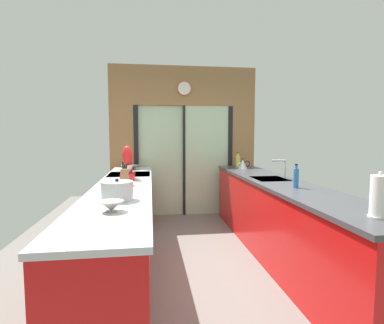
# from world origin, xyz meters

# --- Properties ---
(ground_plane) EXTENTS (5.04, 7.60, 0.02)m
(ground_plane) POSITION_xyz_m (0.00, 0.60, -0.01)
(ground_plane) COLOR slate
(back_wall_unit) EXTENTS (2.64, 0.12, 2.70)m
(back_wall_unit) POSITION_xyz_m (0.00, 2.40, 1.52)
(back_wall_unit) COLOR olive
(back_wall_unit) RESTS_ON ground_plane
(left_counter_run) EXTENTS (0.62, 3.80, 0.92)m
(left_counter_run) POSITION_xyz_m (-0.91, 0.13, 0.47)
(left_counter_run) COLOR red
(left_counter_run) RESTS_ON ground_plane
(right_counter_run) EXTENTS (0.62, 3.80, 0.92)m
(right_counter_run) POSITION_xyz_m (0.91, 0.30, 0.46)
(right_counter_run) COLOR red
(right_counter_run) RESTS_ON ground_plane
(sink_faucet) EXTENTS (0.19, 0.02, 0.24)m
(sink_faucet) POSITION_xyz_m (1.06, 0.55, 1.08)
(sink_faucet) COLOR #B7BABC
(sink_faucet) RESTS_ON right_counter_run
(oven_range) EXTENTS (0.60, 0.60, 0.92)m
(oven_range) POSITION_xyz_m (-0.91, 1.25, 0.46)
(oven_range) COLOR #B7BABC
(oven_range) RESTS_ON ground_plane
(mixing_bowl_near) EXTENTS (0.18, 0.18, 0.08)m
(mixing_bowl_near) POSITION_xyz_m (-0.89, -0.87, 0.96)
(mixing_bowl_near) COLOR gray
(mixing_bowl_near) RESTS_ON left_counter_run
(mixing_bowl_far) EXTENTS (0.22, 0.22, 0.07)m
(mixing_bowl_far) POSITION_xyz_m (-0.89, 1.79, 0.96)
(mixing_bowl_far) COLOR #514C47
(mixing_bowl_far) RESTS_ON left_counter_run
(knife_block) EXTENTS (0.08, 0.14, 0.26)m
(knife_block) POSITION_xyz_m (-0.89, 0.29, 1.01)
(knife_block) COLOR brown
(knife_block) RESTS_ON left_counter_run
(stand_mixer) EXTENTS (0.17, 0.27, 0.42)m
(stand_mixer) POSITION_xyz_m (-0.89, 0.71, 1.08)
(stand_mixer) COLOR red
(stand_mixer) RESTS_ON left_counter_run
(stock_pot) EXTENTS (0.27, 0.27, 0.19)m
(stock_pot) POSITION_xyz_m (-0.89, -0.49, 1.00)
(stock_pot) COLOR #B7BABC
(stock_pot) RESTS_ON left_counter_run
(kettle) EXTENTS (0.23, 0.15, 0.18)m
(kettle) POSITION_xyz_m (0.89, 1.68, 1.00)
(kettle) COLOR #B7BABC
(kettle) RESTS_ON right_counter_run
(soap_bottle_near) EXTENTS (0.06, 0.06, 0.25)m
(soap_bottle_near) POSITION_xyz_m (0.89, -0.13, 1.03)
(soap_bottle_near) COLOR #286BB7
(soap_bottle_near) RESTS_ON right_counter_run
(soap_bottle_far) EXTENTS (0.07, 0.07, 0.25)m
(soap_bottle_far) POSITION_xyz_m (0.89, 1.96, 1.03)
(soap_bottle_far) COLOR #D1CC4C
(soap_bottle_far) RESTS_ON right_counter_run
(paper_towel_roll) EXTENTS (0.13, 0.13, 0.31)m
(paper_towel_roll) POSITION_xyz_m (0.89, -1.28, 1.06)
(paper_towel_roll) COLOR #B7BABC
(paper_towel_roll) RESTS_ON right_counter_run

